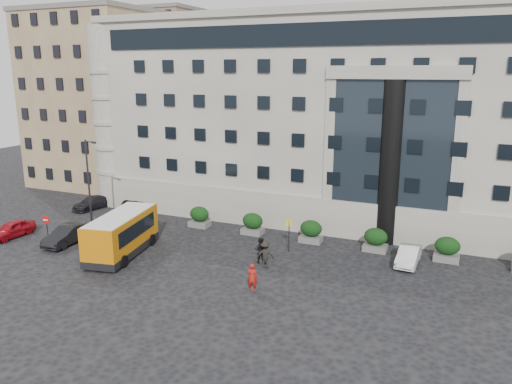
# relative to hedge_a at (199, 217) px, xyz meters

# --- Properties ---
(ground) EXTENTS (120.00, 120.00, 0.00)m
(ground) POSITION_rel_hedge_a_xyz_m (4.00, -7.80, -0.93)
(ground) COLOR black
(ground) RESTS_ON ground
(civic_building) EXTENTS (44.00, 24.00, 18.00)m
(civic_building) POSITION_rel_hedge_a_xyz_m (10.00, 14.20, 8.07)
(civic_building) COLOR gray
(civic_building) RESTS_ON ground
(entrance_column) EXTENTS (1.80, 1.80, 13.00)m
(entrance_column) POSITION_rel_hedge_a_xyz_m (16.00, 2.50, 5.57)
(entrance_column) COLOR black
(entrance_column) RESTS_ON ground
(apartment_near) EXTENTS (14.00, 14.00, 20.00)m
(apartment_near) POSITION_rel_hedge_a_xyz_m (-20.00, 12.20, 9.07)
(apartment_near) COLOR #81694B
(apartment_near) RESTS_ON ground
(apartment_far) EXTENTS (13.00, 13.00, 22.00)m
(apartment_far) POSITION_rel_hedge_a_xyz_m (-23.00, 30.20, 10.07)
(apartment_far) COLOR brown
(apartment_far) RESTS_ON ground
(hedge_a) EXTENTS (1.80, 1.26, 1.84)m
(hedge_a) POSITION_rel_hedge_a_xyz_m (0.00, 0.00, 0.00)
(hedge_a) COLOR #5B5B59
(hedge_a) RESTS_ON ground
(hedge_b) EXTENTS (1.80, 1.26, 1.84)m
(hedge_b) POSITION_rel_hedge_a_xyz_m (5.20, 0.00, 0.00)
(hedge_b) COLOR #5B5B59
(hedge_b) RESTS_ON ground
(hedge_c) EXTENTS (1.80, 1.26, 1.84)m
(hedge_c) POSITION_rel_hedge_a_xyz_m (10.40, 0.00, 0.00)
(hedge_c) COLOR #5B5B59
(hedge_c) RESTS_ON ground
(hedge_d) EXTENTS (1.80, 1.26, 1.84)m
(hedge_d) POSITION_rel_hedge_a_xyz_m (15.60, 0.00, 0.00)
(hedge_d) COLOR #5B5B59
(hedge_d) RESTS_ON ground
(hedge_e) EXTENTS (1.80, 1.26, 1.84)m
(hedge_e) POSITION_rel_hedge_a_xyz_m (20.80, 0.00, 0.00)
(hedge_e) COLOR #5B5B59
(hedge_e) RESTS_ON ground
(street_lamp) EXTENTS (1.16, 0.18, 8.00)m
(street_lamp) POSITION_rel_hedge_a_xyz_m (-7.94, -4.80, 3.44)
(street_lamp) COLOR #262628
(street_lamp) RESTS_ON ground
(bus_stop_sign) EXTENTS (0.50, 0.08, 2.52)m
(bus_stop_sign) POSITION_rel_hedge_a_xyz_m (9.50, -2.80, 0.80)
(bus_stop_sign) COLOR #262628
(bus_stop_sign) RESTS_ON ground
(no_entry_sign) EXTENTS (0.64, 0.16, 2.32)m
(no_entry_sign) POSITION_rel_hedge_a_xyz_m (-9.00, -8.84, 0.72)
(no_entry_sign) COLOR #262628
(no_entry_sign) RESTS_ON ground
(minibus) EXTENTS (4.00, 7.90, 3.15)m
(minibus) POSITION_rel_hedge_a_xyz_m (-1.89, -8.40, 0.80)
(minibus) COLOR #BF6B09
(minibus) RESTS_ON ground
(red_truck) EXTENTS (2.93, 5.69, 2.98)m
(red_truck) POSITION_rel_hedge_a_xyz_m (-13.47, 10.62, 0.60)
(red_truck) COLOR maroon
(red_truck) RESTS_ON ground
(parked_car_a) EXTENTS (1.74, 4.09, 1.38)m
(parked_car_a) POSITION_rel_hedge_a_xyz_m (-13.00, -8.82, -0.24)
(parked_car_a) COLOR maroon
(parked_car_a) RESTS_ON ground
(parked_car_b) EXTENTS (1.88, 4.64, 1.50)m
(parked_car_b) POSITION_rel_hedge_a_xyz_m (-7.50, -8.22, -0.18)
(parked_car_b) COLOR black
(parked_car_b) RESTS_ON ground
(parked_car_c) EXTENTS (2.44, 4.51, 1.24)m
(parked_car_c) POSITION_rel_hedge_a_xyz_m (-12.94, 0.83, -0.31)
(parked_car_c) COLOR black
(parked_car_c) RESTS_ON ground
(parked_car_d) EXTENTS (2.90, 5.60, 1.51)m
(parked_car_d) POSITION_rel_hedge_a_xyz_m (-8.40, 3.40, -0.17)
(parked_car_d) COLOR black
(parked_car_d) RESTS_ON ground
(white_taxi) EXTENTS (1.51, 3.99, 1.30)m
(white_taxi) POSITION_rel_hedge_a_xyz_m (18.30, -1.76, -0.28)
(white_taxi) COLOR silver
(white_taxi) RESTS_ON ground
(pedestrian_a) EXTENTS (0.77, 0.61, 1.86)m
(pedestrian_a) POSITION_rel_hedge_a_xyz_m (9.78, -10.42, 0.00)
(pedestrian_a) COLOR #A81510
(pedestrian_a) RESTS_ON ground
(pedestrian_b) EXTENTS (1.03, 0.85, 1.94)m
(pedestrian_b) POSITION_rel_hedge_a_xyz_m (8.39, -5.80, 0.04)
(pedestrian_b) COLOR black
(pedestrian_b) RESTS_ON ground
(pedestrian_c) EXTENTS (1.43, 1.12, 1.95)m
(pedestrian_c) POSITION_rel_hedge_a_xyz_m (9.05, -6.47, 0.05)
(pedestrian_c) COLOR black
(pedestrian_c) RESTS_ON ground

